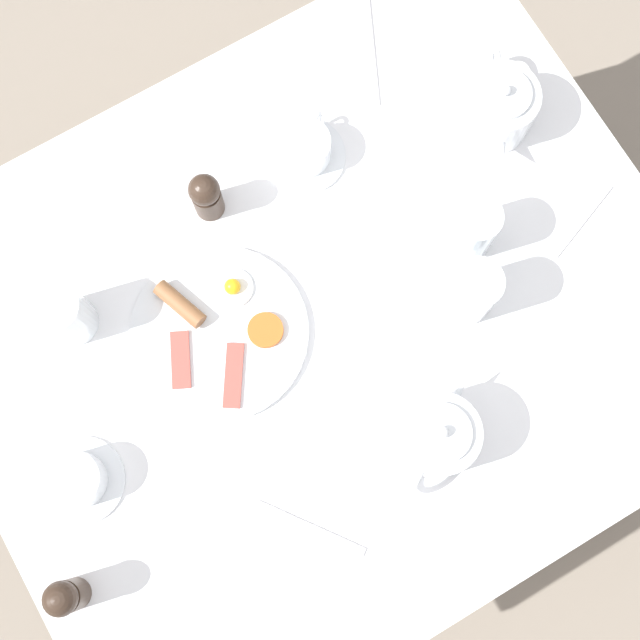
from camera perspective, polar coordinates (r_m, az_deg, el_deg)
ground_plane at (r=2.20m, az=0.00°, el=-4.25°), size 8.00×8.00×0.00m
table at (r=1.52m, az=0.00°, el=-0.68°), size 1.02×1.20×0.76m
breakfast_plate at (r=1.45m, az=-6.52°, el=-0.66°), size 0.29×0.29×0.04m
teapot_near at (r=1.55m, az=11.29°, el=13.22°), size 0.20×0.13×0.13m
teapot_far at (r=1.39m, az=7.49°, el=-7.42°), size 0.13×0.19×0.13m
teacup_with_saucer_left at (r=1.51m, az=-0.96°, el=10.87°), size 0.14×0.14×0.06m
teacup_with_saucer_right at (r=1.44m, az=-15.30°, el=-9.84°), size 0.14×0.14×0.06m
water_glass_tall at (r=1.45m, az=-16.06°, el=0.36°), size 0.08×0.08×0.12m
water_glass_short at (r=1.45m, az=9.78°, el=5.69°), size 0.08×0.08×0.12m
wine_glass_spare at (r=1.42m, az=9.69°, el=1.78°), size 0.08×0.08×0.13m
pepper_grinder at (r=1.42m, az=-15.98°, el=-16.69°), size 0.05×0.05×0.11m
salt_grinder at (r=1.47m, az=-7.30°, el=7.89°), size 0.05×0.05×0.11m
fork_by_plate at (r=1.42m, az=-0.66°, el=-13.18°), size 0.16×0.12×0.00m
knife_by_plate at (r=1.63m, az=3.24°, el=16.91°), size 0.20×0.11×0.00m
spoon_for_tea at (r=1.56m, az=16.39°, el=6.17°), size 0.07×0.16×0.00m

